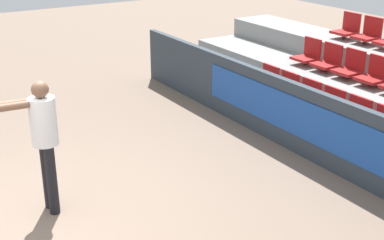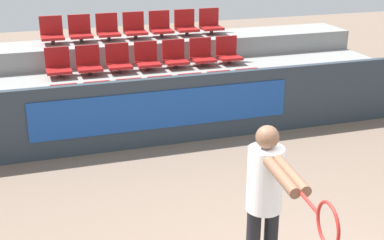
# 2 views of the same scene
# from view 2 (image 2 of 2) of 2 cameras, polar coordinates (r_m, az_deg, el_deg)

# --- Properties ---
(barrier_wall) EXTENTS (9.41, 0.14, 1.10)m
(barrier_wall) POSITION_cam_2_polar(r_m,az_deg,el_deg) (8.41, -2.03, 1.04)
(barrier_wall) COLOR #2D3842
(barrier_wall) RESTS_ON ground
(bleacher_tier_front) EXTENTS (9.01, 1.01, 0.39)m
(bleacher_tier_front) POSITION_cam_2_polar(r_m,az_deg,el_deg) (9.06, -3.00, 0.07)
(bleacher_tier_front) COLOR gray
(bleacher_tier_front) RESTS_ON ground
(bleacher_tier_middle) EXTENTS (9.01, 1.01, 0.78)m
(bleacher_tier_middle) POSITION_cam_2_polar(r_m,az_deg,el_deg) (9.93, -4.55, 3.04)
(bleacher_tier_middle) COLOR gray
(bleacher_tier_middle) RESTS_ON ground
(bleacher_tier_back) EXTENTS (9.01, 1.01, 1.17)m
(bleacher_tier_back) POSITION_cam_2_polar(r_m,az_deg,el_deg) (10.83, -5.85, 5.53)
(bleacher_tier_back) COLOR gray
(bleacher_tier_back) RESTS_ON ground
(stadium_chair_0) EXTENTS (0.43, 0.41, 0.51)m
(stadium_chair_0) POSITION_cam_2_polar(r_m,az_deg,el_deg) (8.81, -13.33, 1.67)
(stadium_chair_0) COLOR #333333
(stadium_chair_0) RESTS_ON bleacher_tier_front
(stadium_chair_1) EXTENTS (0.43, 0.41, 0.51)m
(stadium_chair_1) POSITION_cam_2_polar(r_m,az_deg,el_deg) (8.86, -9.92, 2.02)
(stadium_chair_1) COLOR #333333
(stadium_chair_1) RESTS_ON bleacher_tier_front
(stadium_chair_2) EXTENTS (0.43, 0.41, 0.51)m
(stadium_chair_2) POSITION_cam_2_polar(r_m,az_deg,el_deg) (8.94, -6.55, 2.37)
(stadium_chair_2) COLOR #333333
(stadium_chair_2) RESTS_ON bleacher_tier_front
(stadium_chair_3) EXTENTS (0.43, 0.41, 0.51)m
(stadium_chair_3) POSITION_cam_2_polar(r_m,az_deg,el_deg) (9.05, -3.25, 2.70)
(stadium_chair_3) COLOR #333333
(stadium_chair_3) RESTS_ON bleacher_tier_front
(stadium_chair_4) EXTENTS (0.43, 0.41, 0.51)m
(stadium_chair_4) POSITION_cam_2_polar(r_m,az_deg,el_deg) (9.19, -0.04, 3.01)
(stadium_chair_4) COLOR #333333
(stadium_chair_4) RESTS_ON bleacher_tier_front
(stadium_chair_5) EXTENTS (0.43, 0.41, 0.51)m
(stadium_chair_5) POSITION_cam_2_polar(r_m,az_deg,el_deg) (9.36, 3.06, 3.30)
(stadium_chair_5) COLOR #333333
(stadium_chair_5) RESTS_ON bleacher_tier_front
(stadium_chair_6) EXTENTS (0.43, 0.41, 0.51)m
(stadium_chair_6) POSITION_cam_2_polar(r_m,az_deg,el_deg) (9.56, 6.05, 3.57)
(stadium_chair_6) COLOR #333333
(stadium_chair_6) RESTS_ON bleacher_tier_front
(stadium_chair_7) EXTENTS (0.43, 0.41, 0.51)m
(stadium_chair_7) POSITION_cam_2_polar(r_m,az_deg,el_deg) (9.67, -14.08, 5.67)
(stadium_chair_7) COLOR #333333
(stadium_chair_7) RESTS_ON bleacher_tier_middle
(stadium_chair_8) EXTENTS (0.43, 0.41, 0.51)m
(stadium_chair_8) POSITION_cam_2_polar(r_m,az_deg,el_deg) (9.72, -10.95, 5.98)
(stadium_chair_8) COLOR #333333
(stadium_chair_8) RESTS_ON bleacher_tier_middle
(stadium_chair_9) EXTENTS (0.43, 0.41, 0.51)m
(stadium_chair_9) POSITION_cam_2_polar(r_m,az_deg,el_deg) (9.79, -7.86, 6.26)
(stadium_chair_9) COLOR #333333
(stadium_chair_9) RESTS_ON bleacher_tier_middle
(stadium_chair_10) EXTENTS (0.43, 0.41, 0.51)m
(stadium_chair_10) POSITION_cam_2_polar(r_m,az_deg,el_deg) (9.89, -4.81, 6.53)
(stadium_chair_10) COLOR #333333
(stadium_chair_10) RESTS_ON bleacher_tier_middle
(stadium_chair_11) EXTENTS (0.43, 0.41, 0.51)m
(stadium_chair_11) POSITION_cam_2_polar(r_m,az_deg,el_deg) (10.02, -1.84, 6.77)
(stadium_chair_11) COLOR #333333
(stadium_chair_11) RESTS_ON bleacher_tier_middle
(stadium_chair_12) EXTENTS (0.43, 0.41, 0.51)m
(stadium_chair_12) POSITION_cam_2_polar(r_m,az_deg,el_deg) (10.18, 1.06, 6.98)
(stadium_chair_12) COLOR #333333
(stadium_chair_12) RESTS_ON bleacher_tier_middle
(stadium_chair_13) EXTENTS (0.43, 0.41, 0.51)m
(stadium_chair_13) POSITION_cam_2_polar(r_m,az_deg,el_deg) (10.36, 3.86, 7.18)
(stadium_chair_13) COLOR #333333
(stadium_chair_13) RESTS_ON bleacher_tier_middle
(stadium_chair_14) EXTENTS (0.43, 0.41, 0.51)m
(stadium_chair_14) POSITION_cam_2_polar(r_m,az_deg,el_deg) (10.58, -14.72, 8.99)
(stadium_chair_14) COLOR #333333
(stadium_chair_14) RESTS_ON bleacher_tier_back
(stadium_chair_15) EXTENTS (0.43, 0.41, 0.51)m
(stadium_chair_15) POSITION_cam_2_polar(r_m,az_deg,el_deg) (10.62, -11.83, 9.27)
(stadium_chair_15) COLOR #333333
(stadium_chair_15) RESTS_ON bleacher_tier_back
(stadium_chair_16) EXTENTS (0.43, 0.41, 0.51)m
(stadium_chair_16) POSITION_cam_2_polar(r_m,az_deg,el_deg) (10.69, -8.96, 9.52)
(stadium_chair_16) COLOR #333333
(stadium_chair_16) RESTS_ON bleacher_tier_back
(stadium_chair_17) EXTENTS (0.43, 0.41, 0.51)m
(stadium_chair_17) POSITION_cam_2_polar(r_m,az_deg,el_deg) (10.78, -6.14, 9.74)
(stadium_chair_17) COLOR #333333
(stadium_chair_17) RESTS_ON bleacher_tier_back
(stadium_chair_18) EXTENTS (0.43, 0.41, 0.51)m
(stadium_chair_18) POSITION_cam_2_polar(r_m,az_deg,el_deg) (10.90, -3.37, 9.93)
(stadium_chair_18) COLOR #333333
(stadium_chair_18) RESTS_ON bleacher_tier_back
(stadium_chair_19) EXTENTS (0.43, 0.41, 0.51)m
(stadium_chair_19) POSITION_cam_2_polar(r_m,az_deg,el_deg) (11.04, -0.66, 10.10)
(stadium_chair_19) COLOR #333333
(stadium_chair_19) RESTS_ON bleacher_tier_back
(stadium_chair_20) EXTENTS (0.43, 0.41, 0.51)m
(stadium_chair_20) POSITION_cam_2_polar(r_m,az_deg,el_deg) (11.21, 1.98, 10.24)
(stadium_chair_20) COLOR #333333
(stadium_chair_20) RESTS_ON bleacher_tier_back
(tennis_player) EXTENTS (0.33, 1.51, 1.71)m
(tennis_player) POSITION_cam_2_polar(r_m,az_deg,el_deg) (4.76, 8.00, -8.22)
(tennis_player) COLOR black
(tennis_player) RESTS_ON ground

